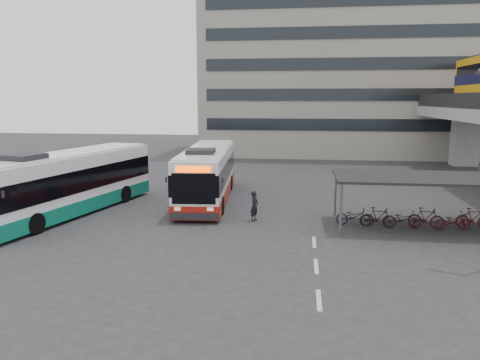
# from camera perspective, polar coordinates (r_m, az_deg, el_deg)

# --- Properties ---
(ground) EXTENTS (120.00, 120.00, 0.00)m
(ground) POSITION_cam_1_polar(r_m,az_deg,el_deg) (20.94, 2.11, -7.33)
(ground) COLOR #28282B
(ground) RESTS_ON ground
(bike_shelter) EXTENTS (10.00, 4.00, 2.54)m
(bike_shelter) POSITION_cam_1_polar(r_m,az_deg,el_deg) (24.35, 23.13, -2.51)
(bike_shelter) COLOR #595B60
(bike_shelter) RESTS_ON ground
(office_block) EXTENTS (30.00, 15.00, 25.00)m
(office_block) POSITION_cam_1_polar(r_m,az_deg,el_deg) (56.42, 12.13, 16.09)
(office_block) COLOR gray
(office_block) RESTS_ON ground
(road_markings) EXTENTS (0.15, 7.60, 0.01)m
(road_markings) POSITION_cam_1_polar(r_m,az_deg,el_deg) (18.02, 9.26, -10.33)
(road_markings) COLOR beige
(road_markings) RESTS_ON ground
(bus_main) EXTENTS (3.48, 11.89, 3.47)m
(bus_main) POSITION_cam_1_polar(r_m,az_deg,el_deg) (28.93, -3.98, 0.74)
(bus_main) COLOR white
(bus_main) RESTS_ON ground
(bus_teal) EXTENTS (5.16, 12.43, 3.59)m
(bus_teal) POSITION_cam_1_polar(r_m,az_deg,el_deg) (26.98, -20.13, -0.38)
(bus_teal) COLOR white
(bus_teal) RESTS_ON ground
(pedestrian) EXTENTS (0.55, 0.67, 1.56)m
(pedestrian) POSITION_cam_1_polar(r_m,az_deg,el_deg) (23.94, 1.78, -3.18)
(pedestrian) COLOR black
(pedestrian) RESTS_ON ground
(sign_totem_north) EXTENTS (0.55, 0.29, 2.56)m
(sign_totem_north) POSITION_cam_1_polar(r_m,az_deg,el_deg) (31.95, -20.63, 0.47)
(sign_totem_north) COLOR #AD220A
(sign_totem_north) RESTS_ON ground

